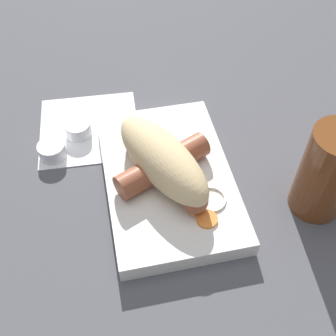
{
  "coord_description": "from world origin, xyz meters",
  "views": [
    {
      "loc": [
        -0.36,
        0.08,
        0.48
      ],
      "look_at": [
        0.0,
        0.0,
        0.04
      ],
      "focal_mm": 45.0,
      "sensor_mm": 36.0,
      "label": 1
    }
  ],
  "objects": [
    {
      "name": "ground_plane",
      "position": [
        0.0,
        0.0,
        0.0
      ],
      "size": [
        3.0,
        3.0,
        0.0
      ],
      "primitive_type": "plane",
      "color": "#4C4C51"
    },
    {
      "name": "food_tray",
      "position": [
        0.0,
        0.0,
        0.01
      ],
      "size": [
        0.27,
        0.17,
        0.03
      ],
      "color": "silver",
      "rests_on": "ground_plane"
    },
    {
      "name": "bread_roll",
      "position": [
        0.0,
        0.01,
        0.06
      ],
      "size": [
        0.19,
        0.13,
        0.06
      ],
      "color": "#DBBC84",
      "rests_on": "food_tray"
    },
    {
      "name": "sausage",
      "position": [
        -0.0,
        0.01,
        0.04
      ],
      "size": [
        0.16,
        0.14,
        0.04
      ],
      "color": "brown",
      "rests_on": "food_tray"
    },
    {
      "name": "pickled_veggies",
      "position": [
        -0.07,
        -0.04,
        0.03
      ],
      "size": [
        0.07,
        0.06,
        0.0
      ],
      "color": "orange",
      "rests_on": "food_tray"
    },
    {
      "name": "napkin",
      "position": [
        0.14,
        0.1,
        0.0
      ],
      "size": [
        0.16,
        0.16,
        0.0
      ],
      "color": "white",
      "rests_on": "ground_plane"
    },
    {
      "name": "condiment_cup_near",
      "position": [
        0.13,
        0.12,
        0.01
      ],
      "size": [
        0.04,
        0.04,
        0.02
      ],
      "color": "white",
      "rests_on": "ground_plane"
    },
    {
      "name": "condiment_cup_far",
      "position": [
        0.09,
        0.16,
        0.01
      ],
      "size": [
        0.04,
        0.04,
        0.02
      ],
      "color": "white",
      "rests_on": "ground_plane"
    },
    {
      "name": "drink_glass",
      "position": [
        -0.07,
        -0.19,
        0.07
      ],
      "size": [
        0.07,
        0.07,
        0.13
      ],
      "color": "brown",
      "rests_on": "ground_plane"
    }
  ]
}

